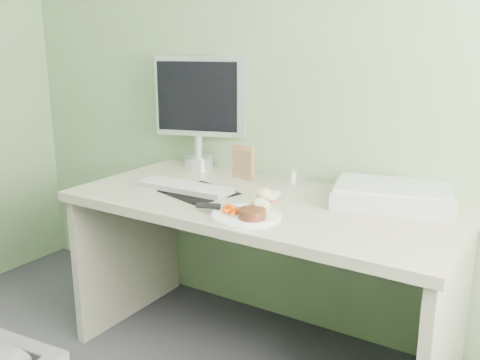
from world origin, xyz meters
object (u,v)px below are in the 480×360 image
Objects in this scene: scanner at (392,196)px; desk at (261,241)px; plate at (246,216)px; monitor at (200,106)px.

desk is at bearing -170.23° from scanner.
monitor is at bearing 137.98° from plate.
plate is (0.07, -0.23, 0.19)m from desk.
plate is 0.87m from monitor.
plate reaches higher than desk.
monitor is at bearing 159.63° from scanner.
monitor is (-0.54, 0.31, 0.50)m from desk.
scanner is 0.82× the size of monitor.
plate is 0.47× the size of monitor.
monitor reaches higher than desk.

